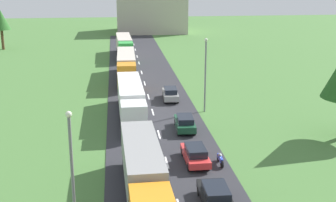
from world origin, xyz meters
TOP-DOWN VIEW (x-y plane):
  - road at (0.00, 24.50)m, footprint 10.00×140.00m
  - lane_marking_centre at (0.00, 21.63)m, footprint 0.16×121.40m
  - truck_lead at (-2.26, 12.74)m, footprint 2.77×12.99m
  - truck_second at (-2.43, 31.03)m, footprint 2.66×13.81m
  - truck_third at (-2.43, 48.58)m, footprint 2.74×14.54m
  - truck_fourth at (-2.28, 66.89)m, footprint 2.79×13.92m
  - car_second at (2.41, 11.06)m, footprint 1.96×4.45m
  - car_third at (2.31, 18.22)m, footprint 1.85×4.54m
  - car_fourth at (2.66, 26.18)m, footprint 2.00×4.46m
  - car_fifth at (2.54, 37.06)m, footprint 1.92×4.42m
  - motorcycle_courier at (4.25, 17.65)m, footprint 0.28×1.94m
  - lamppost_lead at (-6.54, 8.25)m, footprint 0.36×0.36m
  - lamppost_second at (5.80, 32.20)m, footprint 0.36×0.36m
  - tree_birch at (-26.07, 77.63)m, footprint 3.63×3.63m
  - distant_building at (5.32, 101.68)m, footprint 17.10×13.95m

SIDE VIEW (x-z plane):
  - road at x=0.00m, z-range 0.00..0.06m
  - lane_marking_centre at x=0.00m, z-range 0.06..0.07m
  - motorcycle_courier at x=4.25m, z-range 0.09..1.00m
  - car_third at x=2.31m, z-range 0.09..1.56m
  - car_second at x=2.41m, z-range 0.10..1.57m
  - car_fourth at x=2.66m, z-range 0.10..1.56m
  - car_fifth at x=2.54m, z-range 0.09..1.64m
  - truck_second at x=-2.43m, z-range 0.33..3.81m
  - truck_lead at x=-2.26m, z-range 0.32..3.83m
  - truck_fourth at x=-2.28m, z-range 0.35..3.86m
  - truck_third at x=-2.43m, z-range 0.35..3.96m
  - lamppost_lead at x=-6.54m, z-range 0.47..8.36m
  - distant_building at x=5.32m, z-range 0.00..8.91m
  - lamppost_second at x=5.80m, z-range 0.48..8.70m
  - tree_birch at x=-26.07m, z-range 1.89..9.83m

